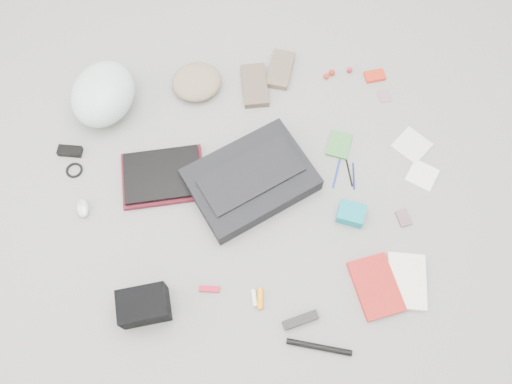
{
  "coord_description": "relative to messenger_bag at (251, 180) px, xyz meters",
  "views": [
    {
      "loc": [
        -0.11,
        -0.8,
        1.94
      ],
      "look_at": [
        0.0,
        0.0,
        0.05
      ],
      "focal_mm": 35.0,
      "sensor_mm": 36.0,
      "label": 1
    }
  ],
  "objects": [
    {
      "name": "stamp_sheet",
      "position": [
        0.67,
        0.36,
        -0.04
      ],
      "size": [
        0.06,
        0.07,
        0.0
      ],
      "primitive_type": "cube",
      "rotation": [
        0.0,
        0.0,
        0.04
      ],
      "color": "gray",
      "rests_on": "ground_plane"
    },
    {
      "name": "laptop",
      "position": [
        -0.37,
        0.08,
        -0.01
      ],
      "size": [
        0.32,
        0.24,
        0.02
      ],
      "primitive_type": "cube",
      "rotation": [
        0.0,
        0.0,
        0.01
      ],
      "color": "black",
      "rests_on": "laptop_sleeve"
    },
    {
      "name": "bike_pump",
      "position": [
        0.16,
        -0.7,
        -0.03
      ],
      "size": [
        0.24,
        0.1,
        0.02
      ],
      "primitive_type": "cylinder",
      "rotation": [
        0.0,
        1.57,
        -0.31
      ],
      "color": "black",
      "rests_on": "ground_plane"
    },
    {
      "name": "pen_navy",
      "position": [
        0.44,
        -0.02,
        -0.04
      ],
      "size": [
        0.03,
        0.12,
        0.01
      ],
      "primitive_type": "cylinder",
      "rotation": [
        1.57,
        0.0,
        -0.17
      ],
      "color": "navy",
      "rests_on": "ground_plane"
    },
    {
      "name": "messenger_bag",
      "position": [
        0.0,
        0.0,
        0.0
      ],
      "size": [
        0.59,
        0.51,
        0.08
      ],
      "primitive_type": "cube",
      "rotation": [
        0.0,
        0.0,
        0.4
      ],
      "color": "black",
      "rests_on": "ground_plane"
    },
    {
      "name": "laptop_sleeve",
      "position": [
        -0.37,
        0.08,
        -0.03
      ],
      "size": [
        0.35,
        0.26,
        0.02
      ],
      "primitive_type": "cube",
      "rotation": [
        0.0,
        0.0,
        0.01
      ],
      "color": "#581320",
      "rests_on": "ground_plane"
    },
    {
      "name": "lollipop_b",
      "position": [
        0.45,
        0.51,
        -0.03
      ],
      "size": [
        0.04,
        0.04,
        0.03
      ],
      "primitive_type": "sphere",
      "rotation": [
        0.0,
        0.0,
        -0.38
      ],
      "color": "#AF1F12",
      "rests_on": "ground_plane"
    },
    {
      "name": "pen_black",
      "position": [
        0.43,
        -0.01,
        -0.04
      ],
      "size": [
        0.01,
        0.13,
        0.01
      ],
      "primitive_type": "cylinder",
      "rotation": [
        1.57,
        0.0,
        -0.01
      ],
      "color": "black",
      "rests_on": "ground_plane"
    },
    {
      "name": "pen_blue",
      "position": [
        0.37,
        -0.0,
        -0.04
      ],
      "size": [
        0.06,
        0.13,
        0.01
      ],
      "primitive_type": "cylinder",
      "rotation": [
        1.57,
        0.0,
        -0.41
      ],
      "color": "#123498",
      "rests_on": "ground_plane"
    },
    {
      "name": "lollipop_a",
      "position": [
        0.42,
        0.49,
        -0.03
      ],
      "size": [
        0.03,
        0.03,
        0.03
      ],
      "primitive_type": "sphere",
      "rotation": [
        0.0,
        0.0,
        0.39
      ],
      "color": "#B52313",
      "rests_on": "ground_plane"
    },
    {
      "name": "toiletry_tube_orange",
      "position": [
        -0.03,
        -0.49,
        -0.03
      ],
      "size": [
        0.03,
        0.08,
        0.02
      ],
      "primitive_type": "cylinder",
      "rotation": [
        1.57,
        0.0,
        -0.15
      ],
      "color": "orange",
      "rests_on": "ground_plane"
    },
    {
      "name": "cable_coil",
      "position": [
        -0.75,
        0.16,
        -0.04
      ],
      "size": [
        0.09,
        0.09,
        0.01
      ],
      "primitive_type": "torus",
      "rotation": [
        0.0,
        0.0,
        0.35
      ],
      "color": "black",
      "rests_on": "ground_plane"
    },
    {
      "name": "card_deck",
      "position": [
        0.6,
        -0.24,
        -0.03
      ],
      "size": [
        0.06,
        0.08,
        0.01
      ],
      "primitive_type": "cube",
      "rotation": [
        0.0,
        0.0,
        0.15
      ],
      "color": "#755564",
      "rests_on": "ground_plane"
    },
    {
      "name": "multitool",
      "position": [
        -0.22,
        -0.43,
        -0.03
      ],
      "size": [
        0.08,
        0.04,
        0.01
      ],
      "primitive_type": "cube",
      "rotation": [
        0.0,
        0.0,
        -0.19
      ],
      "color": "#B20B25",
      "rests_on": "ground_plane"
    },
    {
      "name": "napkin_top",
      "position": [
        0.73,
        0.09,
        -0.04
      ],
      "size": [
        0.19,
        0.19,
        0.01
      ],
      "primitive_type": "cube",
      "rotation": [
        0.0,
        0.0,
        0.69
      ],
      "color": "silver",
      "rests_on": "ground_plane"
    },
    {
      "name": "power_brick",
      "position": [
        -0.76,
        0.25,
        -0.03
      ],
      "size": [
        0.11,
        0.07,
        0.03
      ],
      "primitive_type": "cube",
      "rotation": [
        0.0,
        0.0,
        -0.22
      ],
      "color": "black",
      "rests_on": "ground_plane"
    },
    {
      "name": "book_white",
      "position": [
        0.55,
        -0.5,
        -0.03
      ],
      "size": [
        0.19,
        0.25,
        0.02
      ],
      "primitive_type": "cube",
      "rotation": [
        0.0,
        0.0,
        -0.23
      ],
      "color": "silver",
      "rests_on": "ground_plane"
    },
    {
      "name": "bag_flap",
      "position": [
        0.0,
        0.0,
        0.05
      ],
      "size": [
        0.46,
        0.34,
        0.01
      ],
      "primitive_type": "cube",
      "rotation": [
        0.0,
        0.0,
        0.4
      ],
      "color": "black",
      "rests_on": "messenger_bag"
    },
    {
      "name": "accordion_wallet",
      "position": [
        0.39,
        -0.2,
        -0.01
      ],
      "size": [
        0.13,
        0.12,
        0.05
      ],
      "primitive_type": "cube",
      "rotation": [
        0.0,
        0.0,
        -0.42
      ],
      "color": "#0A8698",
      "rests_on": "ground_plane"
    },
    {
      "name": "u_lock",
      "position": [
        0.11,
        -0.59,
        -0.03
      ],
      "size": [
        0.14,
        0.06,
        0.03
      ],
      "primitive_type": "cube",
      "rotation": [
        0.0,
        0.0,
        0.2
      ],
      "color": "black",
      "rests_on": "ground_plane"
    },
    {
      "name": "ground_plane",
      "position": [
        0.01,
        -0.06,
        -0.04
      ],
      "size": [
        4.0,
        4.0,
        0.0
      ],
      "primitive_type": "plane",
      "color": "slate"
    },
    {
      "name": "camera_bag",
      "position": [
        -0.46,
        -0.47,
        0.02
      ],
      "size": [
        0.19,
        0.14,
        0.12
      ],
      "primitive_type": "cube",
      "rotation": [
        0.0,
        0.0,
        0.06
      ],
      "color": "black",
      "rests_on": "ground_plane"
    },
    {
      "name": "lollipop_c",
      "position": [
        0.53,
        0.51,
        -0.03
      ],
      "size": [
        0.03,
        0.03,
        0.03
      ],
      "primitive_type": "sphere",
      "rotation": [
        0.0,
        0.0,
        0.37
      ],
      "color": "maroon",
      "rests_on": "ground_plane"
    },
    {
      "name": "beanie",
      "position": [
        -0.18,
        0.52,
        -0.0
      ],
      "size": [
        0.25,
        0.24,
        0.08
      ],
      "primitive_type": "ellipsoid",
      "rotation": [
        0.0,
        0.0,
        0.12
      ],
      "color": "gray",
      "rests_on": "ground_plane"
    },
    {
      "name": "book_red",
      "position": [
        0.43,
        -0.5,
        -0.03
      ],
      "size": [
        0.19,
        0.26,
        0.02
      ],
      "primitive_type": "cube",
      "rotation": [
        0.0,
        0.0,
        0.14
      ],
      "color": "red",
      "rests_on": "ground_plane"
    },
    {
      "name": "notepad",
      "position": [
        0.41,
        0.13,
        -0.03
      ],
      "size": [
        0.14,
        0.15,
        0.01
      ],
      "primitive_type": "cube",
      "rotation": [
        0.0,
        0.0,
        -0.43
      ],
      "color": "#388038",
      "rests_on": "ground_plane"
    },
    {
      "name": "altoids_tin",
      "position": [
        0.64,
        0.47,
        -0.03
      ],
      "size": [
        0.1,
        0.06,
        0.02
      ],
      "primitive_type": "cube",
      "rotation": [
        0.0,
        0.0,
        0.07
      ],
      "color": "red",
      "rests_on": "ground_plane"
    },
    {
      "name": "mouse",
      "position": [
        -0.71,
        -0.03,
        -0.02
      ],
      "size": [
        0.06,
        0.09,
        0.03
      ],
      "primitive_type": "ellipsoid",
      "rotation": [
        0.0,
        0.0,
        0.13
      ],
      "color": "silver",
      "rests_on": "ground_plane"
    },
    {
      "name": "mitten_left",
      "position": [
        0.08,
        0.48,
        -0.02
      ],
      "size": [
        0.12,
        0.23,
        0.03
      ],
      "primitive_type": "cube",
      "rotation": [
        0.0,
        0.0,
        -0.03
      ],
      "color": "brown",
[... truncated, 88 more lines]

